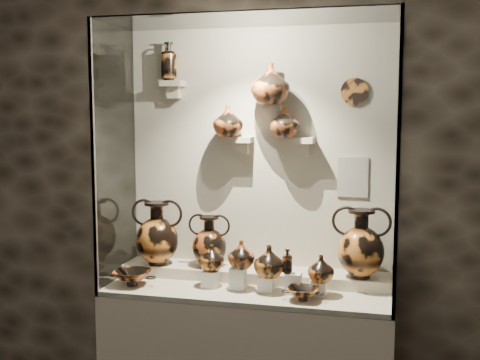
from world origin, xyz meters
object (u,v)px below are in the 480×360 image
Objects in this scene: lekythos_small at (287,260)px; kylix_right at (303,292)px; jug_e at (321,269)px; ovoid_vase_a at (228,121)px; jug_a at (211,257)px; ovoid_vase_c at (285,122)px; amphora_mid at (209,241)px; ovoid_vase_b at (270,84)px; jug_b at (241,254)px; kylix_left at (132,276)px; jug_c at (269,261)px; lekythos_tall at (169,59)px; amphora_left at (157,233)px; amphora_right at (361,243)px.

lekythos_small reaches higher than kylix_right.
jug_e is 1.06m from ovoid_vase_a.
jug_a is 0.92m from ovoid_vase_c.
ovoid_vase_b is at bearing 13.22° from amphora_mid.
jug_e is 0.97× the size of lekythos_small.
kylix_left is at bearing -167.87° from jug_b.
jug_e is at bearing -5.25° from amphora_mid.
jug_c is 0.11m from lekythos_small.
ovoid_vase_a is (0.40, -0.04, -0.39)m from lekythos_tall.
kylix_left is (-1.13, -0.07, -0.10)m from jug_e.
jug_b is 1.05× the size of jug_e.
jug_b is 0.68× the size of ovoid_vase_b.
jug_b is 0.61× the size of lekythos_tall.
kylix_right is at bearing -11.07° from jug_b.
amphora_mid is 0.52m from kylix_left.
jug_c is at bearing 161.18° from lekythos_small.
jug_c is 0.28m from kylix_right.
amphora_left is at bearing -119.92° from lekythos_tall.
amphora_right is 2.62× the size of jug_e.
amphora_left is at bearing 162.96° from kylix_right.
ovoid_vase_b is at bearing 106.42° from lekythos_small.
ovoid_vase_a is at bearing 42.69° from kylix_left.
kylix_right is (0.38, -0.11, -0.17)m from jug_b.
ovoid_vase_b is (-0.26, 0.34, 1.16)m from kylix_right.
ovoid_vase_a is (0.11, 0.04, 0.75)m from amphora_mid.
jug_c is at bearing -26.28° from lekythos_tall.
amphora_left reaches higher than jug_e.
ovoid_vase_c reaches higher than jug_c.
ovoid_vase_a is at bearing -2.20° from amphora_left.
jug_a is at bearing -179.97° from jug_b.
amphora_left is 0.90m from lekythos_small.
lekythos_tall is (-0.28, 0.08, 1.14)m from amphora_mid.
kylix_left reaches higher than kylix_right.
lekythos_small is at bearing -11.49° from amphora_mid.
jug_a is 0.49m from kylix_left.
lekythos_tall is at bearing 159.61° from ovoid_vase_a.
ovoid_vase_a reaches higher than lekythos_small.
amphora_left is 1.43× the size of kylix_left.
lekythos_tall is (-0.71, 0.30, 1.19)m from jug_c.
jug_b reaches higher than jug_a.
kylix_left is 1.27× the size of kylix_right.
ovoid_vase_c is at bearing 12.16° from jug_a.
jug_b is 0.27m from lekythos_small.
jug_c is at bearing -171.67° from amphora_right.
amphora_right reaches higher than jug_b.
jug_c is at bearing 153.31° from kylix_right.
lekythos_tall is 1.12× the size of ovoid_vase_b.
ovoid_vase_a reaches higher than jug_b.
amphora_left is 2.08× the size of ovoid_vase_a.
lekythos_tall reaches higher than jug_a.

